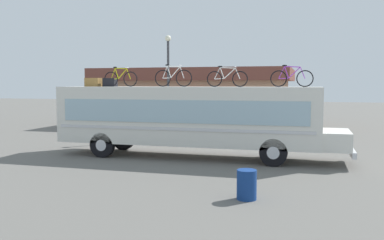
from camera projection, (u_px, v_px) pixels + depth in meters
name	position (u px, v px, depth m)	size (l,w,h in m)	color
ground_plane	(186.00, 157.00, 18.28)	(120.00, 120.00, 0.00)	#605E59
bus	(190.00, 116.00, 18.08)	(12.53, 2.51, 3.08)	silver
luggage_bag_1	(93.00, 82.00, 19.42)	(0.69, 0.45, 0.40)	olive
luggage_bag_2	(110.00, 82.00, 19.28)	(0.59, 0.40, 0.39)	black
rooftop_bicycle_1	(121.00, 78.00, 18.96)	(1.65, 0.44, 0.91)	black
rooftop_bicycle_2	(173.00, 77.00, 18.23)	(1.72, 0.44, 0.98)	black
rooftop_bicycle_3	(227.00, 78.00, 17.12)	(1.72, 0.44, 0.87)	black
rooftop_bicycle_4	(292.00, 78.00, 16.81)	(1.71, 0.44, 0.90)	black
roadside_building	(199.00, 96.00, 33.31)	(14.60, 10.03, 4.34)	tan
trash_bin	(247.00, 185.00, 11.52)	(0.55, 0.55, 0.83)	navy
street_lamp	(168.00, 77.00, 23.79)	(0.33, 0.33, 5.95)	#38383D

